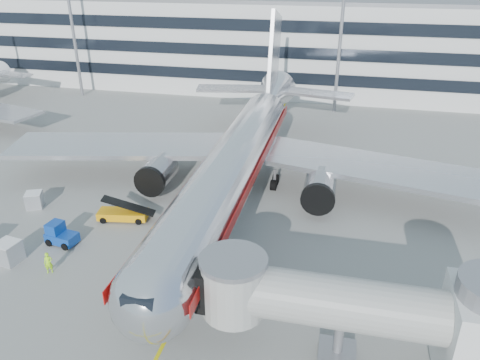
% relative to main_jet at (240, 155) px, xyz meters
% --- Properties ---
extents(ground, '(180.00, 180.00, 0.00)m').
position_rel_main_jet_xyz_m(ground, '(0.00, -11.72, -4.23)').
color(ground, gray).
rests_on(ground, ground).
extents(lead_in_line, '(0.25, 70.00, 0.01)m').
position_rel_main_jet_xyz_m(lead_in_line, '(0.00, -1.72, -4.23)').
color(lead_in_line, '#DBC80B').
rests_on(lead_in_line, ground).
extents(main_jet, '(50.95, 48.70, 16.06)m').
position_rel_main_jet_xyz_m(main_jet, '(0.00, 0.00, 0.00)').
color(main_jet, silver).
rests_on(main_jet, ground).
extents(jet_bridge, '(17.80, 4.50, 7.00)m').
position_rel_main_jet_xyz_m(jet_bridge, '(12.18, -19.72, -0.36)').
color(jet_bridge, silver).
rests_on(jet_bridge, ground).
extents(terminal, '(150.00, 24.25, 15.60)m').
position_rel_main_jet_xyz_m(terminal, '(0.00, 46.23, 3.57)').
color(terminal, silver).
rests_on(terminal, ground).
extents(light_mast_west, '(2.40, 1.20, 25.45)m').
position_rel_main_jet_xyz_m(light_mast_west, '(-35.00, 30.28, 10.64)').
color(light_mast_west, gray).
rests_on(light_mast_west, ground).
extents(light_mast_centre, '(2.40, 1.20, 25.45)m').
position_rel_main_jet_xyz_m(light_mast_centre, '(8.00, 30.28, 10.64)').
color(light_mast_centre, gray).
rests_on(light_mast_centre, ground).
extents(belt_loader, '(4.79, 2.30, 2.24)m').
position_rel_main_jet_xyz_m(belt_loader, '(-9.16, -7.45, -3.60)').
color(belt_loader, orange).
rests_on(belt_loader, ground).
extents(baggage_tug, '(2.71, 1.94, 1.90)m').
position_rel_main_jet_xyz_m(baggage_tug, '(-12.51, -12.20, -3.41)').
color(baggage_tug, '#0D3995').
rests_on(baggage_tug, ground).
extents(cargo_container_right, '(1.89, 1.89, 1.54)m').
position_rel_main_jet_xyz_m(cargo_container_right, '(-18.44, -7.14, -3.46)').
color(cargo_container_right, silver).
rests_on(cargo_container_right, ground).
extents(cargo_container_front, '(1.88, 1.88, 1.76)m').
position_rel_main_jet_xyz_m(cargo_container_front, '(-14.97, -15.45, -3.35)').
color(cargo_container_front, silver).
rests_on(cargo_container_front, ground).
extents(ramp_worker, '(0.75, 0.67, 1.74)m').
position_rel_main_jet_xyz_m(ramp_worker, '(-11.10, -16.00, -3.37)').
color(ramp_worker, '#AAFF1A').
rests_on(ramp_worker, ground).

